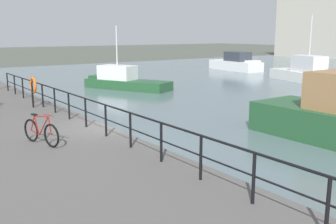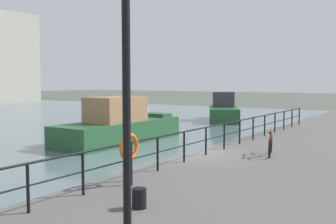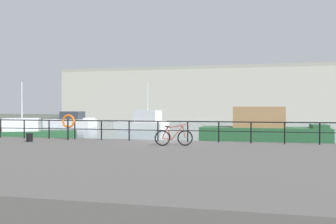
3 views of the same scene
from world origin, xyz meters
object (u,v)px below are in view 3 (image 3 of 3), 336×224
object	(u,v)px
moored_harbor_tender	(30,131)
moored_green_narrowboat	(263,131)
parked_bicycle	(174,137)
life_ring_stand	(68,122)
moored_red_daysailer	(144,122)
mooring_bollard	(30,137)
harbor_building	(267,92)
moored_white_yacht	(71,121)

from	to	relation	value
moored_harbor_tender	moored_green_narrowboat	bearing A→B (deg)	153.89
parked_bicycle	life_ring_stand	distance (m)	6.53
moored_red_daysailer	life_ring_stand	distance (m)	25.60
moored_green_narrowboat	parked_bicycle	size ratio (longest dim) A/B	5.26
parked_bicycle	mooring_bollard	size ratio (longest dim) A/B	3.91
moored_red_daysailer	harbor_building	bearing A→B (deg)	84.87
moored_green_narrowboat	parked_bicycle	distance (m)	11.74
moored_harbor_tender	parked_bicycle	bearing A→B (deg)	118.47
harbor_building	life_ring_stand	xyz separation A→B (m)	(-12.58, -63.44, -4.14)
harbor_building	life_ring_stand	world-z (taller)	harbor_building
moored_white_yacht	parked_bicycle	distance (m)	37.01
harbor_building	parked_bicycle	distance (m)	65.62
mooring_bollard	harbor_building	bearing A→B (deg)	77.80
moored_harbor_tender	life_ring_stand	xyz separation A→B (m)	(8.98, -9.73, 1.27)
harbor_building	mooring_bollard	size ratio (longest dim) A/B	173.11
moored_red_daysailer	mooring_bollard	size ratio (longest dim) A/B	16.71
harbor_building	moored_green_narrowboat	world-z (taller)	harbor_building
mooring_bollard	parked_bicycle	bearing A→B (deg)	-2.09
life_ring_stand	harbor_building	bearing A→B (deg)	78.78
moored_green_narrowboat	life_ring_stand	world-z (taller)	moored_green_narrowboat
moored_harbor_tender	life_ring_stand	world-z (taller)	moored_harbor_tender
moored_green_narrowboat	parked_bicycle	xyz separation A→B (m)	(-4.23, -10.95, 0.34)
mooring_bollard	moored_white_yacht	bearing A→B (deg)	114.58
moored_red_daysailer	moored_white_yacht	world-z (taller)	moored_red_daysailer
harbor_building	parked_bicycle	world-z (taller)	harbor_building
mooring_bollard	moored_red_daysailer	bearing A→B (deg)	94.45
parked_bicycle	moored_red_daysailer	bearing A→B (deg)	93.96
life_ring_stand	moored_harbor_tender	bearing A→B (deg)	132.73
parked_bicycle	life_ring_stand	size ratio (longest dim) A/B	1.23
moored_white_yacht	life_ring_stand	world-z (taller)	life_ring_stand
moored_harbor_tender	mooring_bollard	xyz separation A→B (m)	(7.54, -11.15, 0.51)
harbor_building	moored_green_narrowboat	size ratio (longest dim) A/B	8.43
moored_harbor_tender	parked_bicycle	distance (m)	19.08
harbor_building	parked_bicycle	xyz separation A→B (m)	(-6.30, -65.15, -4.72)
moored_green_narrowboat	life_ring_stand	size ratio (longest dim) A/B	6.47
parked_bicycle	harbor_building	bearing A→B (deg)	68.52
moored_harbor_tender	moored_red_daysailer	xyz separation A→B (m)	(5.46, 15.61, 0.23)
moored_white_yacht	life_ring_stand	size ratio (longest dim) A/B	5.43
moored_harbor_tender	moored_white_yacht	distance (m)	19.74
harbor_building	moored_harbor_tender	bearing A→B (deg)	-111.87
harbor_building	parked_bicycle	size ratio (longest dim) A/B	44.33
moored_harbor_tender	moored_red_daysailer	world-z (taller)	moored_red_daysailer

